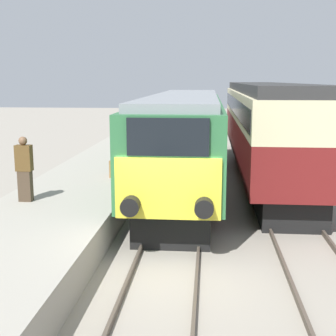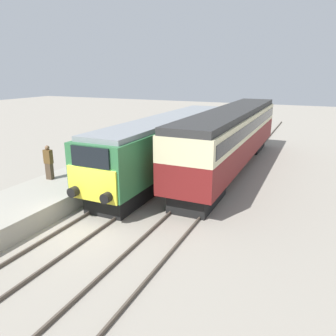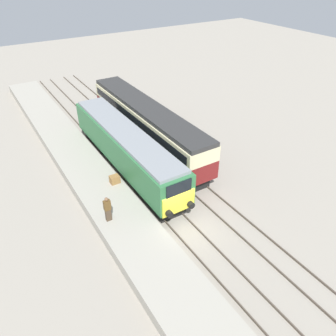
% 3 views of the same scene
% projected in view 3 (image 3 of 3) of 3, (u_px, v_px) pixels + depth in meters
% --- Properties ---
extents(ground_plane, '(120.00, 120.00, 0.00)m').
position_uv_depth(ground_plane, '(183.00, 228.00, 21.86)').
color(ground_plane, gray).
extents(platform_left, '(3.50, 50.00, 0.85)m').
position_uv_depth(platform_left, '(92.00, 179.00, 25.83)').
color(platform_left, '#9E998C').
rests_on(platform_left, ground_plane).
extents(rails_near_track, '(1.51, 60.00, 0.14)m').
position_uv_depth(rails_near_track, '(147.00, 188.00, 25.36)').
color(rails_near_track, '#4C4238').
rests_on(rails_near_track, ground_plane).
extents(rails_far_track, '(1.50, 60.00, 0.14)m').
position_uv_depth(rails_far_track, '(183.00, 175.00, 26.86)').
color(rails_far_track, '#4C4238').
rests_on(rails_far_track, ground_plane).
extents(locomotive, '(2.70, 16.00, 3.67)m').
position_uv_depth(locomotive, '(126.00, 148.00, 26.61)').
color(locomotive, black).
rests_on(locomotive, ground_plane).
extents(passenger_carriage, '(2.75, 17.42, 4.07)m').
position_uv_depth(passenger_carriage, '(147.00, 122.00, 29.78)').
color(passenger_carriage, black).
rests_on(passenger_carriage, ground_plane).
extents(person_on_platform, '(0.44, 0.26, 1.83)m').
position_uv_depth(person_on_platform, '(108.00, 209.00, 20.74)').
color(person_on_platform, '#473828').
rests_on(person_on_platform, platform_left).
extents(luggage_crate, '(0.70, 0.56, 0.60)m').
position_uv_depth(luggage_crate, '(115.00, 179.00, 24.50)').
color(luggage_crate, olive).
rests_on(luggage_crate, platform_left).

